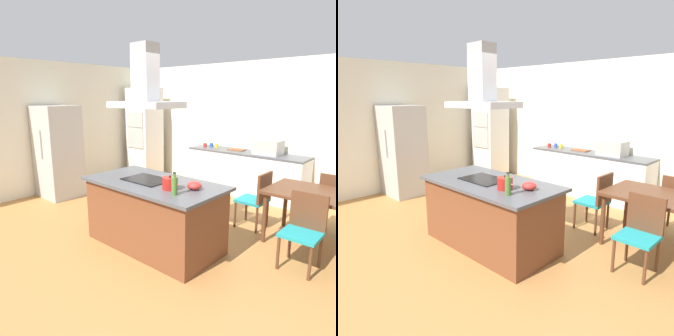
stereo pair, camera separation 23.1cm
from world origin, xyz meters
The scene contains 21 objects.
ground centered at (0.00, 1.50, 0.00)m, with size 16.00×16.00×0.00m, color #AD753D.
wall_back centered at (0.00, 3.25, 1.35)m, with size 7.20×0.10×2.70m, color silver.
wall_left centered at (-3.45, 1.00, 1.35)m, with size 0.10×8.80×2.70m, color silver.
kitchen_island centered at (0.00, 0.00, 0.45)m, with size 1.88×0.99×0.90m.
cooktop centered at (-0.13, 0.00, 0.91)m, with size 0.60×0.44×0.01m, color black.
tea_kettle centered at (0.38, -0.11, 0.97)m, with size 0.24×0.19×0.17m.
olive_oil_bottle centered at (0.57, -0.25, 1.01)m, with size 0.07×0.07×0.26m.
mixing_bowl centered at (0.61, 0.08, 0.95)m, with size 0.18×0.18×0.10m, color red.
back_counter centered at (-0.20, 2.88, 0.45)m, with size 2.46×0.62×0.90m.
countertop_microwave centered at (0.26, 2.88, 1.04)m, with size 0.50×0.38×0.28m, color #B2AFAA.
coffee_mug_red centered at (-1.17, 2.82, 0.95)m, with size 0.08×0.08×0.09m, color red.
coffee_mug_blue centered at (-1.07, 2.92, 0.95)m, with size 0.08×0.08×0.09m, color #2D56B2.
coffee_mug_yellow centered at (-0.92, 2.90, 0.95)m, with size 0.08×0.08×0.09m, color gold.
cutting_board centered at (-0.44, 2.93, 0.91)m, with size 0.34×0.24×0.02m, color brown.
wall_oven_stack centered at (-2.90, 2.65, 1.10)m, with size 0.70×0.66×2.20m.
refrigerator centered at (-2.98, 0.30, 0.91)m, with size 0.80×0.73×1.82m.
dining_table centered at (1.69, 1.46, 0.67)m, with size 1.40×0.90×0.75m.
chair_facing_back_wall centered at (1.69, 2.12, 0.51)m, with size 0.42×0.42×0.89m.
chair_at_left_end centered at (0.77, 1.46, 0.51)m, with size 0.42×0.42×0.89m.
chair_facing_island centered at (1.69, 0.79, 0.51)m, with size 0.42×0.42×0.89m.
range_hood centered at (-0.13, 0.00, 2.10)m, with size 0.90×0.55×0.78m.
Camera 1 is at (2.76, -2.82, 1.99)m, focal length 33.28 mm.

